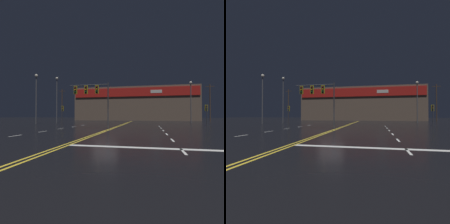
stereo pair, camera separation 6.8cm
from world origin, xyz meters
The scene contains 10 objects.
ground_plane centered at (0.00, 0.00, 0.00)m, with size 200.00×200.00×0.00m, color black.
road_markings centered at (1.26, -1.82, 0.00)m, with size 17.38×60.00×0.01m.
traffic_signal_median centered at (-2.21, 2.18, 4.23)m, with size 4.72×0.36×5.40m.
traffic_signal_corner_northeast centered at (13.27, 12.63, 2.39)m, with size 0.42×0.36×3.25m.
traffic_signal_corner_northwest centered at (-11.71, 13.25, 2.47)m, with size 0.42×0.36×3.37m.
streetlight_near_left centered at (13.26, 22.84, 5.72)m, with size 0.56×0.56×8.89m.
streetlight_near_right centered at (-15.77, 11.08, 5.86)m, with size 0.56×0.56×9.13m.
streetlight_far_right centered at (-15.24, 17.47, 6.30)m, with size 0.56×0.56×9.94m.
building_backdrop centered at (0.00, 39.52, 5.15)m, with size 37.32×10.23×10.28m.
utility_pole_row centered at (-1.04, 33.90, 5.17)m, with size 45.38×0.26×9.96m.
Camera 2 is at (4.42, -17.20, 1.61)m, focal length 28.00 mm.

